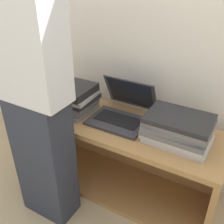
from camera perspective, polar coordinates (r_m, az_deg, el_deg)
name	(u,v)px	position (r m, az deg, el deg)	size (l,w,h in m)	color
ground_plane	(100,206)	(1.97, -2.59, -19.75)	(12.00, 12.00, 0.00)	tan
wall_back	(144,15)	(1.82, 7.00, 20.31)	(8.00, 0.05, 2.40)	silver
cart	(121,151)	(1.96, 1.93, -8.51)	(1.42, 0.48, 0.56)	#A87A47
laptop_open	(122,112)	(1.77, 2.18, 0.04)	(0.37, 0.39, 0.26)	#333338
laptop_stack_left	(68,96)	(1.90, -9.56, 3.35)	(0.40, 0.29, 0.19)	gray
laptop_stack_right	(178,129)	(1.59, 14.17, -3.58)	(0.40, 0.29, 0.17)	#B7B7BC
person	(35,92)	(1.47, -16.45, 4.22)	(0.40, 0.54, 1.76)	#2D3342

